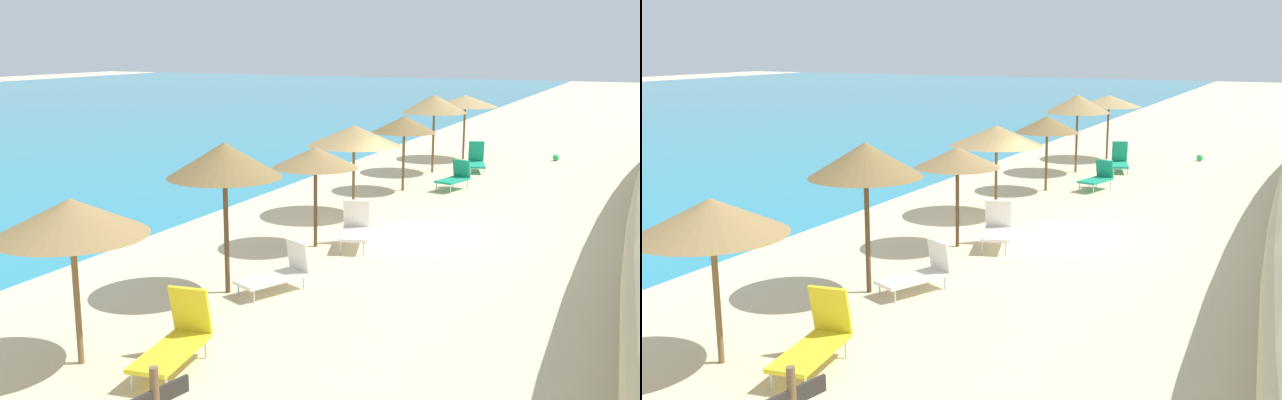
{
  "view_description": "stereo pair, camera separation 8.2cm",
  "coord_description": "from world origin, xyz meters",
  "views": [
    {
      "loc": [
        -17.52,
        -5.96,
        4.83
      ],
      "look_at": [
        -1.78,
        1.59,
        1.06
      ],
      "focal_mm": 41.1,
      "sensor_mm": 36.0,
      "label": 1
    },
    {
      "loc": [
        -17.49,
        -6.03,
        4.83
      ],
      "look_at": [
        -1.78,
        1.59,
        1.06
      ],
      "focal_mm": 41.1,
      "sensor_mm": 36.0,
      "label": 2
    }
  ],
  "objects": [
    {
      "name": "beach_ball",
      "position": [
        13.83,
        -1.81,
        0.13
      ],
      "size": [
        0.27,
        0.27,
        0.27
      ],
      "primitive_type": "sphere",
      "color": "green",
      "rests_on": "ground_plane"
    },
    {
      "name": "lounge_chair_2",
      "position": [
        6.07,
        0.35,
        0.43
      ],
      "size": [
        1.45,
        0.94,
        0.96
      ],
      "rotation": [
        0.0,
        0.0,
        1.32
      ],
      "color": "#199972",
      "rests_on": "ground_plane"
    },
    {
      "name": "ground_plane",
      "position": [
        0.0,
        0.0,
        0.0
      ],
      "size": [
        160.0,
        160.0,
        0.0
      ],
      "primitive_type": "plane",
      "color": "beige"
    },
    {
      "name": "beach_umbrella_5",
      "position": [
        5.18,
        1.87,
        2.2
      ],
      "size": [
        2.11,
        2.11,
        2.48
      ],
      "color": "brown",
      "rests_on": "ground_plane"
    },
    {
      "name": "lounge_chair_0",
      "position": [
        -1.82,
        0.64,
        0.48
      ],
      "size": [
        1.43,
        1.0,
        1.09
      ],
      "rotation": [
        0.0,
        0.0,
        1.88
      ],
      "color": "white",
      "rests_on": "ground_plane"
    },
    {
      "name": "beach_umbrella_1",
      "position": [
        -9.67,
        1.88,
        2.31
      ],
      "size": [
        2.28,
        2.28,
        2.59
      ],
      "color": "brown",
      "rests_on": "ground_plane"
    },
    {
      "name": "lounge_chair_3",
      "position": [
        -5.4,
        0.75,
        0.38
      ],
      "size": [
        1.59,
        1.16,
        0.95
      ],
      "rotation": [
        0.0,
        0.0,
        1.15
      ],
      "color": "white",
      "rests_on": "ground_plane"
    },
    {
      "name": "beach_umbrella_4",
      "position": [
        1.26,
        1.99,
        2.27
      ],
      "size": [
        2.62,
        2.62,
        2.56
      ],
      "color": "brown",
      "rests_on": "ground_plane"
    },
    {
      "name": "beach_umbrella_6",
      "position": [
        8.97,
        2.02,
        2.59
      ],
      "size": [
        2.42,
        2.42,
        2.93
      ],
      "color": "brown",
      "rests_on": "ground_plane"
    },
    {
      "name": "lounge_chair_1",
      "position": [
        -9.16,
        0.45,
        0.46
      ],
      "size": [
        1.67,
        0.89,
        1.14
      ],
      "rotation": [
        0.0,
        0.0,
        1.73
      ],
      "color": "yellow",
      "rests_on": "ground_plane"
    },
    {
      "name": "beach_umbrella_7",
      "position": [
        12.64,
        1.8,
        2.44
      ],
      "size": [
        2.66,
        2.66,
        2.68
      ],
      "color": "brown",
      "rests_on": "ground_plane"
    },
    {
      "name": "beach_umbrella_2",
      "position": [
        -5.93,
        1.61,
        2.64
      ],
      "size": [
        2.21,
        2.21,
        2.98
      ],
      "color": "brown",
      "rests_on": "ground_plane"
    },
    {
      "name": "lounge_chair_4",
      "position": [
        9.97,
        0.58,
        0.41
      ],
      "size": [
        1.55,
        0.98,
        1.1
      ],
      "rotation": [
        0.0,
        0.0,
        1.86
      ],
      "color": "#199972",
      "rests_on": "ground_plane"
    },
    {
      "name": "beach_umbrella_3",
      "position": [
        -2.2,
        1.5,
        2.17
      ],
      "size": [
        2.04,
        2.04,
        2.42
      ],
      "color": "brown",
      "rests_on": "ground_plane"
    }
  ]
}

